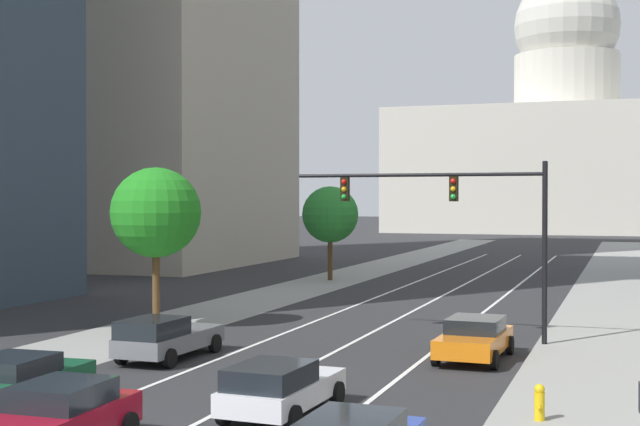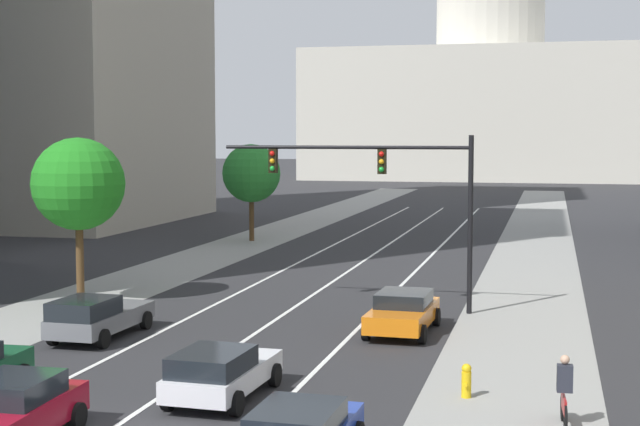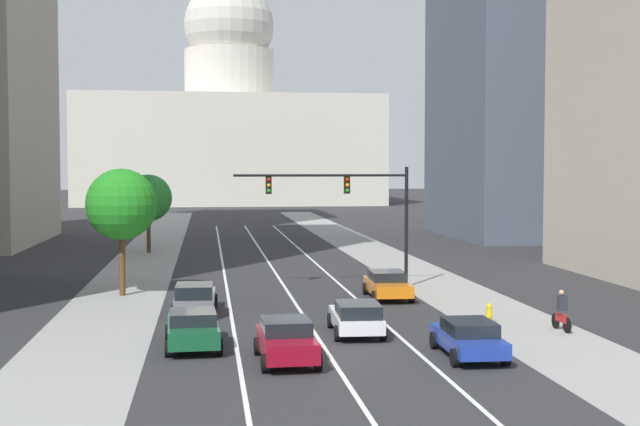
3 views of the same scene
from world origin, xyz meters
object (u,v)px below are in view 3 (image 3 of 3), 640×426
car_gray (195,297)px  car_green (193,328)px  car_blue (469,337)px  street_tree_mid_left (148,198)px  car_white (357,317)px  car_orange (388,284)px  fire_hydrant (489,313)px  capitol_building (230,131)px  traffic_signal_mast (351,199)px  street_tree_near_left (121,205)px  car_crimson (286,340)px  cyclist (562,311)px

car_gray → car_green: bearing=-178.5°
car_blue → street_tree_mid_left: (-13.91, 40.15, 3.65)m
car_white → car_orange: bearing=-16.6°
car_green → car_white: bearing=-78.2°
car_gray → car_orange: bearing=-69.1°
car_orange → street_tree_mid_left: street_tree_mid_left is taller
car_orange → street_tree_mid_left: (-13.91, 26.12, 3.62)m
car_orange → fire_hydrant: bearing=-157.8°
car_white → capitol_building: bearing=3.3°
car_gray → fire_hydrant: (12.73, -4.30, -0.31)m
capitol_building → traffic_signal_mast: size_ratio=5.56×
car_green → street_tree_near_left: (-3.92, 13.96, 4.09)m
car_orange → car_green: bearing=140.5°
car_orange → fire_hydrant: (2.87, -7.78, -0.28)m
car_crimson → car_green: size_ratio=0.93×
car_blue → street_tree_mid_left: bearing=20.4°
car_green → car_blue: car_green is taller
fire_hydrant → capitol_building: bearing=93.5°
car_orange → car_gray: (-9.86, -3.48, 0.03)m
traffic_signal_mast → car_white: bearing=-98.7°
fire_hydrant → street_tree_near_left: size_ratio=0.13×
car_crimson → car_gray: size_ratio=0.89×
street_tree_near_left → street_tree_mid_left: street_tree_near_left is taller
cyclist → street_tree_mid_left: 40.86m
car_orange → street_tree_mid_left: bearing=29.9°
car_blue → fire_hydrant: (2.87, 6.25, -0.25)m
fire_hydrant → street_tree_near_left: street_tree_near_left is taller
street_tree_near_left → fire_hydrant: bearing=-32.4°
fire_hydrant → street_tree_mid_left: (-16.78, 33.90, 3.90)m
car_crimson → car_gray: 11.03m
car_green → fire_hydrant: 13.17m
car_orange → car_blue: (-0.00, -14.02, -0.03)m
car_gray → street_tree_mid_left: size_ratio=0.75×
car_white → traffic_signal_mast: 14.37m
capitol_building → car_white: capitol_building is taller
car_white → car_crimson: size_ratio=1.04×
car_green → car_crimson: bearing=-133.3°
car_gray → car_blue: (9.86, -10.55, -0.06)m
capitol_building → car_orange: bearing=-87.7°
car_orange → fire_hydrant: size_ratio=5.06×
street_tree_near_left → capitol_building: bearing=85.7°
traffic_signal_mast → street_tree_mid_left: traffic_signal_mast is taller
car_white → car_green: (-6.56, -1.65, 0.01)m
car_white → fire_hydrant: car_white is taller
car_crimson → car_orange: bearing=-26.9°
car_blue → street_tree_near_left: (-13.77, 16.82, 4.13)m
car_white → car_crimson: bearing=146.5°
car_blue → cyclist: bearing=-49.9°
capitol_building → street_tree_mid_left: size_ratio=8.78×
car_crimson → street_tree_near_left: bearing=21.5°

